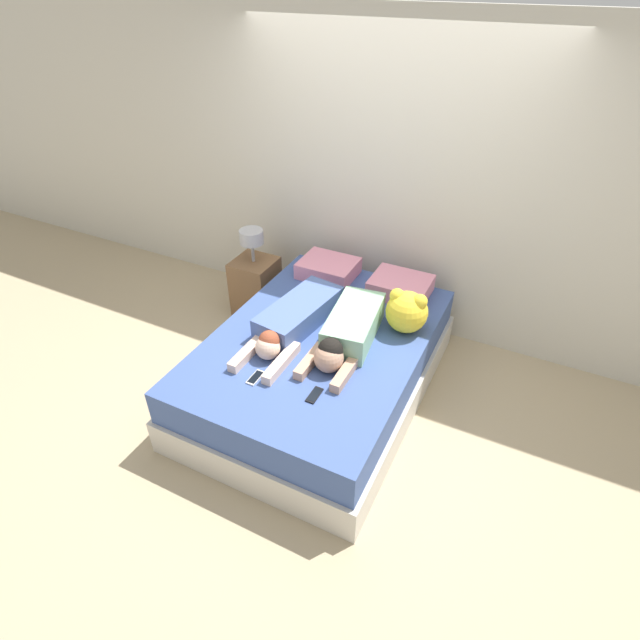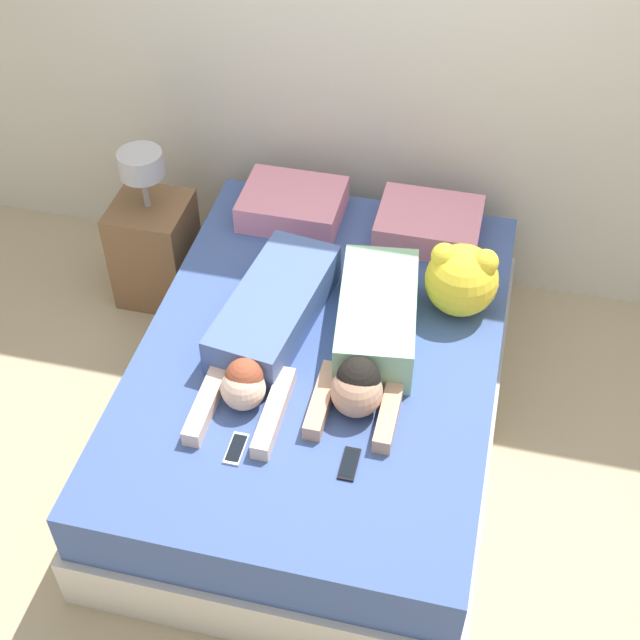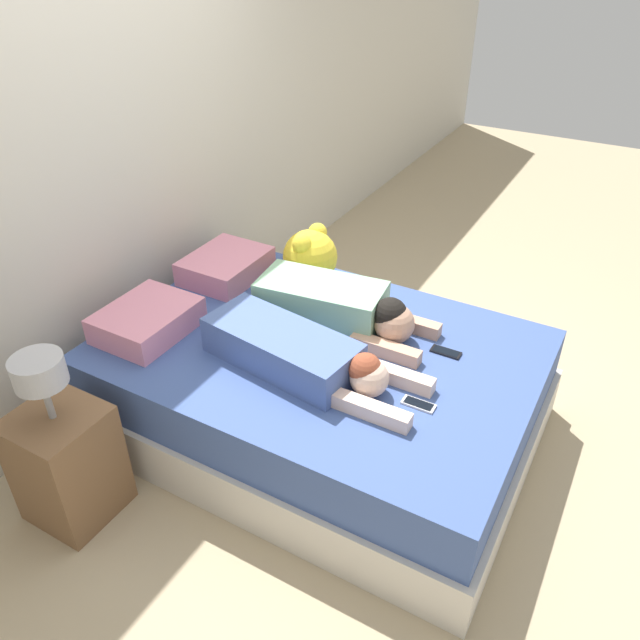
{
  "view_description": "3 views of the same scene",
  "coord_description": "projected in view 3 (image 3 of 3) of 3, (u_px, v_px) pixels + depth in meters",
  "views": [
    {
      "loc": [
        1.32,
        -2.63,
        2.82
      ],
      "look_at": [
        0.0,
        0.0,
        0.7
      ],
      "focal_mm": 28.0,
      "sensor_mm": 36.0,
      "label": 1
    },
    {
      "loc": [
        0.6,
        -2.53,
        3.25
      ],
      "look_at": [
        0.0,
        0.0,
        0.7
      ],
      "focal_mm": 50.0,
      "sensor_mm": 36.0,
      "label": 2
    },
    {
      "loc": [
        -2.21,
        -1.26,
        2.38
      ],
      "look_at": [
        0.0,
        0.0,
        0.7
      ],
      "focal_mm": 35.0,
      "sensor_mm": 36.0,
      "label": 3
    }
  ],
  "objects": [
    {
      "name": "person_left",
      "position": [
        301.0,
        354.0,
        2.92
      ],
      "size": [
        0.42,
        1.12,
        0.2
      ],
      "color": "#4C66A5",
      "rests_on": "bed"
    },
    {
      "name": "bed",
      "position": [
        320.0,
        388.0,
        3.29
      ],
      "size": [
        1.55,
        2.17,
        0.55
      ],
      "color": "beige",
      "rests_on": "ground_plane"
    },
    {
      "name": "nightstand",
      "position": [
        66.0,
        458.0,
        2.79
      ],
      "size": [
        0.37,
        0.37,
        0.88
      ],
      "color": "brown",
      "rests_on": "ground_plane"
    },
    {
      "name": "ground_plane",
      "position": [
        320.0,
        426.0,
        3.43
      ],
      "size": [
        12.0,
        12.0,
        0.0
      ],
      "primitive_type": "plane",
      "color": "tan"
    },
    {
      "name": "plush_toy",
      "position": [
        310.0,
        255.0,
        3.58
      ],
      "size": [
        0.32,
        0.32,
        0.33
      ],
      "color": "yellow",
      "rests_on": "bed"
    },
    {
      "name": "wall_back",
      "position": [
        113.0,
        158.0,
        3.23
      ],
      "size": [
        12.0,
        0.06,
        2.6
      ],
      "color": "beige",
      "rests_on": "ground_plane"
    },
    {
      "name": "person_right",
      "position": [
        341.0,
        307.0,
        3.23
      ],
      "size": [
        0.4,
        0.96,
        0.24
      ],
      "color": "#8CBF99",
      "rests_on": "bed"
    },
    {
      "name": "cell_phone_right",
      "position": [
        446.0,
        352.0,
        3.07
      ],
      "size": [
        0.06,
        0.15,
        0.01
      ],
      "color": "black",
      "rests_on": "bed"
    },
    {
      "name": "pillow_head_left",
      "position": [
        147.0,
        320.0,
        3.19
      ],
      "size": [
        0.48,
        0.39,
        0.14
      ],
      "color": "pink",
      "rests_on": "bed"
    },
    {
      "name": "cell_phone_left",
      "position": [
        419.0,
        404.0,
        2.75
      ],
      "size": [
        0.06,
        0.15,
        0.01
      ],
      "color": "silver",
      "rests_on": "bed"
    },
    {
      "name": "pillow_head_right",
      "position": [
        226.0,
        266.0,
        3.68
      ],
      "size": [
        0.48,
        0.39,
        0.14
      ],
      "color": "pink",
      "rests_on": "bed"
    }
  ]
}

